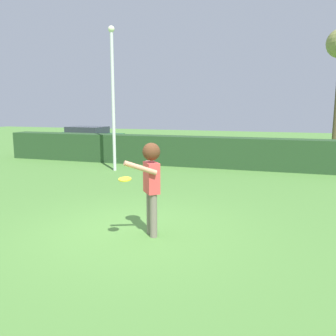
% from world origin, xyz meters
% --- Properties ---
extents(ground_plane, '(60.00, 60.00, 0.00)m').
position_xyz_m(ground_plane, '(0.00, 0.00, 0.00)').
color(ground_plane, '#558B3C').
extents(person, '(0.54, 0.81, 1.79)m').
position_xyz_m(person, '(0.45, -0.08, 1.13)').
color(person, gray).
rests_on(person, ground).
extents(frisbee, '(0.23, 0.23, 0.05)m').
position_xyz_m(frisbee, '(0.18, -0.66, 1.20)').
color(frisbee, yellow).
extents(lamppost, '(0.24, 0.24, 5.34)m').
position_xyz_m(lamppost, '(-3.39, 6.10, 2.98)').
color(lamppost, silver).
rests_on(lamppost, ground).
extents(hedge_row, '(18.99, 0.90, 1.22)m').
position_xyz_m(hedge_row, '(0.00, 8.11, 0.61)').
color(hedge_row, '#284926').
rests_on(hedge_row, ground).
extents(parked_car_green, '(4.32, 2.08, 1.25)m').
position_xyz_m(parked_car_green, '(-8.54, 12.86, 0.69)').
color(parked_car_green, '#1E6633').
rests_on(parked_car_green, ground).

